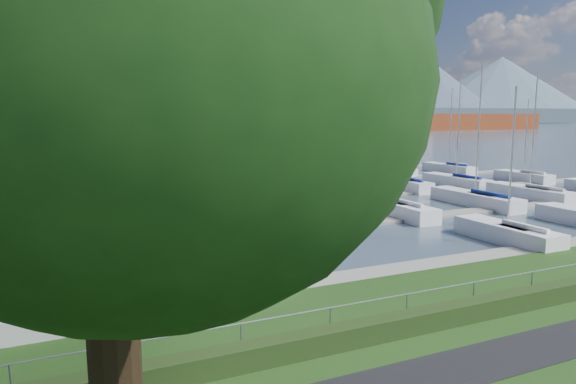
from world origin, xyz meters
TOP-DOWN VIEW (x-y plane):
  - path at (0.00, -3.00)m, footprint 160.00×2.00m
  - water at (0.00, 260.00)m, footprint 800.00×540.00m
  - hedge at (0.00, -0.40)m, footprint 80.00×0.70m
  - fence at (0.00, 0.00)m, footprint 80.00×0.04m
  - foothill at (0.00, 330.00)m, footprint 900.00×80.00m
  - mountains at (7.35, 404.62)m, footprint 1190.00×360.00m
  - docks at (0.00, 26.00)m, footprint 90.00×41.60m
  - crane at (8.35, 28.57)m, footprint 5.11×13.31m
  - cargo_ship_mid at (46.98, 209.73)m, footprint 100.29×23.31m
  - cargo_ship_east at (168.16, 183.11)m, footprint 87.71×18.96m
  - sailboat_fleet at (-0.08, 29.19)m, footprint 75.44×50.14m

SIDE VIEW (x-z plane):
  - water at x=0.00m, z-range -0.50..-0.30m
  - docks at x=0.00m, z-range -0.34..-0.09m
  - path at x=0.00m, z-range -0.01..0.03m
  - hedge at x=0.00m, z-range 0.00..0.70m
  - fence at x=0.00m, z-range 1.18..1.22m
  - cargo_ship_mid at x=46.98m, z-range -7.21..14.29m
  - cargo_ship_east at x=168.16m, z-range -7.09..14.41m
  - crane at x=8.35m, z-range -5.85..16.50m
  - sailboat_fleet at x=-0.08m, z-range -1.32..12.11m
  - foothill at x=0.00m, z-range 0.00..12.00m
  - mountains at x=7.35m, z-range -10.82..104.18m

